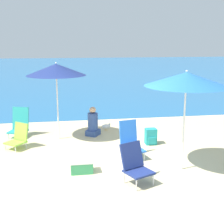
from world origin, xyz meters
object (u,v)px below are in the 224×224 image
at_px(beach_chair_lime, 18,137).
at_px(backpack_teal, 151,136).
at_px(seagull, 106,126).
at_px(beach_umbrella_blue, 186,79).
at_px(beach_umbrella_navy, 56,70).
at_px(cooler_box, 82,166).
at_px(beach_chair_teal, 19,124).
at_px(beach_chair_navy, 135,164).
at_px(beach_chair_blue, 130,141).
at_px(person_seated_near, 93,124).

xyz_separation_m(beach_chair_lime, backpack_teal, (3.38, -0.24, -0.08)).
bearing_deg(seagull, beach_umbrella_blue, -69.70).
bearing_deg(seagull, beach_umbrella_navy, -157.74).
relative_size(beach_umbrella_navy, beach_chair_lime, 3.32).
bearing_deg(cooler_box, beach_chair_teal, 119.10).
bearing_deg(beach_chair_teal, beach_chair_navy, -33.71).
height_order(beach_chair_blue, beach_chair_lime, beach_chair_blue).
xyz_separation_m(cooler_box, seagull, (0.94, 2.93, -0.00)).
bearing_deg(beach_umbrella_navy, beach_chair_blue, -44.58).
bearing_deg(beach_umbrella_navy, beach_chair_navy, -64.10).
height_order(beach_chair_blue, cooler_box, beach_chair_blue).
height_order(beach_umbrella_navy, beach_chair_lime, beach_umbrella_navy).
relative_size(beach_chair_navy, seagull, 2.80).
relative_size(beach_umbrella_navy, beach_chair_navy, 2.79).
relative_size(beach_chair_navy, backpack_teal, 1.81).
bearing_deg(seagull, beach_chair_teal, -176.99).
height_order(beach_umbrella_blue, person_seated_near, beach_umbrella_blue).
height_order(beach_umbrella_navy, person_seated_near, beach_umbrella_navy).
distance_m(beach_umbrella_navy, beach_chair_lime, 1.99).
height_order(beach_chair_teal, backpack_teal, beach_chair_teal).
bearing_deg(beach_chair_lime, beach_umbrella_navy, 71.15).
xyz_separation_m(beach_chair_teal, seagull, (2.50, 0.13, -0.22)).
distance_m(beach_chair_teal, beach_chair_blue, 3.44).
relative_size(beach_umbrella_blue, beach_chair_blue, 2.48).
height_order(beach_chair_teal, cooler_box, beach_chair_teal).
xyz_separation_m(beach_umbrella_navy, beach_chair_blue, (1.66, -1.63, -1.52)).
bearing_deg(beach_chair_blue, beach_chair_teal, 129.76).
height_order(backpack_teal, seagull, backpack_teal).
height_order(beach_chair_teal, beach_chair_navy, beach_chair_teal).
height_order(beach_umbrella_navy, cooler_box, beach_umbrella_navy).
relative_size(beach_umbrella_blue, seagull, 7.75).
bearing_deg(cooler_box, seagull, 72.22).
bearing_deg(beach_umbrella_navy, beach_chair_lime, -149.02).
relative_size(person_seated_near, backpack_teal, 1.99).
bearing_deg(beach_umbrella_navy, person_seated_near, 10.89).
bearing_deg(beach_chair_blue, beach_umbrella_navy, 122.34).
xyz_separation_m(beach_chair_lime, person_seated_near, (1.96, 0.78, 0.05)).
xyz_separation_m(beach_chair_navy, seagull, (-0.03, 3.56, -0.24)).
bearing_deg(backpack_teal, beach_chair_teal, 159.61).
xyz_separation_m(beach_chair_navy, person_seated_near, (-0.48, 3.17, -0.03)).
xyz_separation_m(beach_umbrella_navy, beach_chair_lime, (-1.00, -0.60, -1.62)).
bearing_deg(beach_chair_lime, cooler_box, -9.95).
bearing_deg(beach_chair_navy, beach_chair_blue, 57.09).
bearing_deg(beach_chair_lime, backpack_teal, 36.05).
bearing_deg(beach_chair_blue, beach_chair_lime, 145.62).
distance_m(beach_chair_blue, seagull, 2.24).
bearing_deg(cooler_box, beach_chair_blue, 31.47).
relative_size(beach_umbrella_blue, beach_chair_lime, 3.29).
bearing_deg(cooler_box, beach_umbrella_navy, 101.36).
bearing_deg(beach_chair_teal, beach_chair_blue, -17.36).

